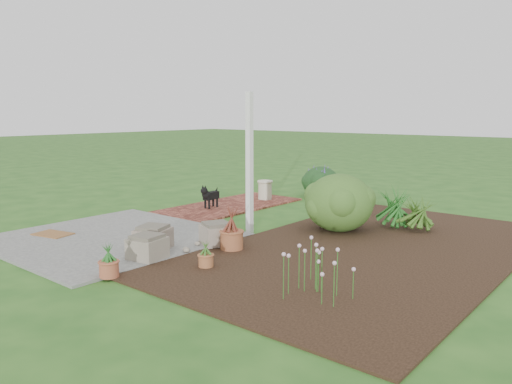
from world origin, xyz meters
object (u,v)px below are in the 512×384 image
Objects in this scene: black_dog at (210,195)px; evergreen_shrub at (339,201)px; cream_ceramic_urn at (265,190)px; stone_trough_near at (147,248)px.

black_dog is 3.25m from evergreen_shrub.
black_dog is 1.69m from cream_ceramic_urn.
black_dog is (-2.05, 3.34, 0.14)m from stone_trough_near.
evergreen_shrub reaches higher than cream_ceramic_urn.
stone_trough_near is 0.37× the size of evergreen_shrub.
evergreen_shrub is at bearing -3.04° from black_dog.
evergreen_shrub is at bearing -28.08° from cream_ceramic_urn.
cream_ceramic_urn is 0.36× the size of evergreen_shrub.
stone_trough_near is 5.33m from cream_ceramic_urn.
black_dog reaches higher than stone_trough_near.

